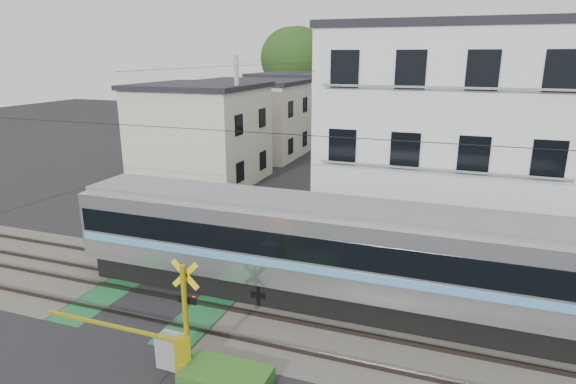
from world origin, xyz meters
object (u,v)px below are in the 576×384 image
at_px(apartment_block, 444,133).
at_px(pedestrian, 346,136).
at_px(crossing_signal_near, 173,344).
at_px(crossing_signal_far, 164,229).

bearing_deg(apartment_block, pedestrian, 114.24).
distance_m(crossing_signal_near, crossing_signal_far, 8.95).
bearing_deg(crossing_signal_far, pedestrian, 85.74).
height_order(crossing_signal_near, pedestrian, crossing_signal_near).
relative_size(crossing_signal_near, crossing_signal_far, 1.00).
relative_size(crossing_signal_near, apartment_block, 0.46).
height_order(crossing_signal_near, apartment_block, apartment_block).
xyz_separation_m(apartment_block, pedestrian, (-9.14, 20.30, -3.75)).
xyz_separation_m(crossing_signal_far, apartment_block, (11.09, 5.84, 3.94)).
xyz_separation_m(crossing_signal_near, crossing_signal_far, (-5.17, 7.31, 0.00)).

